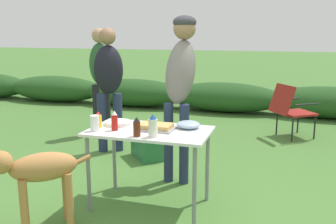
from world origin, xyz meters
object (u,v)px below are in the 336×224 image
Objects in this scene: mustard_bottle at (98,120)px; mixing_bowl at (188,125)px; mayo_bottle at (153,126)px; dog at (38,172)px; camp_chair_green_behind_table at (291,108)px; standing_person_with_beanie at (109,79)px; cooler_box at (148,145)px; paper_cup_stack at (95,123)px; food_tray at (155,127)px; ketchup_bottle at (115,121)px; standing_person_in_gray_fleece at (100,71)px; bbq_sauce_bottle at (137,127)px; folding_table at (149,138)px; plate_stack at (118,123)px; standing_person_in_navy_coat at (181,74)px.

mixing_bowl is at bearing 14.92° from mustard_bottle.
mayo_bottle reaches higher than mustard_bottle.
camp_chair_green_behind_table reaches higher than dog.
standing_person_with_beanie is 1.03m from cooler_box.
paper_cup_stack is 0.08× the size of standing_person_with_beanie.
food_tray is at bearing -58.73° from camp_chair_green_behind_table.
mustard_bottle is at bearing 165.05° from mayo_bottle.
mayo_bottle is (0.06, -0.22, 0.07)m from food_tray.
mayo_bottle is 0.12× the size of standing_person_with_beanie.
ketchup_bottle is at bearing -161.20° from food_tray.
standing_person_in_gray_fleece is at bearing 116.66° from mustard_bottle.
ketchup_bottle is 0.42m from mayo_bottle.
ketchup_bottle is 3.35m from camp_chair_green_behind_table.
mixing_bowl is 0.53m from bbq_sauce_bottle.
bbq_sauce_bottle is at bearing -131.14° from mixing_bowl.
folding_table is 0.51m from mustard_bottle.
dog is (-0.38, -0.75, -0.26)m from plate_stack.
mixing_bowl is at bearing -92.57° from dog.
standing_person_in_gray_fleece is at bearing 126.32° from folding_table.
standing_person_in_navy_coat is 1.27m from cooler_box.
standing_person_in_navy_coat is (0.09, 0.75, 0.51)m from folding_table.
food_tray is 1.53× the size of mixing_bowl.
standing_person_in_gray_fleece is at bearing 95.79° from standing_person_with_beanie.
mayo_bottle is (-0.21, -0.38, 0.06)m from mixing_bowl.
camp_chair_green_behind_table is 2.36m from cooler_box.
paper_cup_stack is at bearing -70.03° from dog.
plate_stack reaches higher than dog.
bbq_sauce_bottle is 0.09× the size of standing_person_in_navy_coat.
folding_table is 0.91m from standing_person_in_navy_coat.
standing_person_in_navy_coat reaches higher than bbq_sauce_bottle.
mayo_bottle is 2.01m from standing_person_with_beanie.
mustard_bottle is at bearing -118.24° from standing_person_in_gray_fleece.
ketchup_bottle is 1.71m from standing_person_with_beanie.
camp_chair_green_behind_table reaches higher than cooler_box.
folding_table is at bearing -59.53° from camp_chair_green_behind_table.
mixing_bowl reaches higher than plate_stack.
standing_person_with_beanie reaches higher than mayo_bottle.
camp_chair_green_behind_table is at bearing 3.11° from standing_person_with_beanie.
mixing_bowl is 1.11× the size of mayo_bottle.
dog is (0.89, -2.86, -0.52)m from standing_person_in_gray_fleece.
mayo_bottle reaches higher than folding_table.
paper_cup_stack is 0.25× the size of cooler_box.
dog is (0.36, -2.07, -0.50)m from standing_person_with_beanie.
cooler_box is (-0.46, 1.53, -0.65)m from bbq_sauce_bottle.
food_tray is 0.37m from ketchup_bottle.
standing_person_in_navy_coat is 1.77m from dog.
standing_person_in_navy_coat is at bearing 66.02° from ketchup_bottle.
standing_person_in_navy_coat is 1.07× the size of standing_person_with_beanie.
mixing_bowl is at bearing 27.55° from folding_table.
ketchup_bottle is 0.10× the size of standing_person_in_navy_coat.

